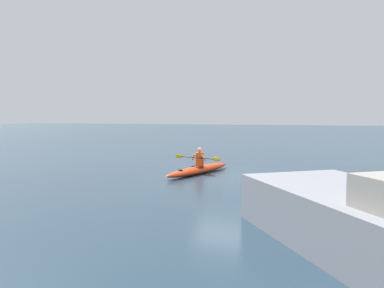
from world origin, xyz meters
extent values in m
plane|color=#233847|center=(0.00, 0.00, 0.00)|extent=(160.00, 160.00, 0.00)
ellipsoid|color=red|center=(1.27, -0.48, 0.16)|extent=(1.93, 4.38, 0.32)
torus|color=black|center=(1.32, -0.33, 0.30)|extent=(0.72, 0.72, 0.04)
cylinder|color=black|center=(1.67, 0.78, 0.31)|extent=(0.18, 0.18, 0.02)
cylinder|color=#E04C14|center=(1.25, -0.53, 0.60)|extent=(0.35, 0.35, 0.57)
sphere|color=tan|center=(1.25, -0.53, 1.00)|extent=(0.21, 0.21, 0.21)
cylinder|color=black|center=(1.31, -0.34, 0.68)|extent=(1.83, 0.61, 0.03)
ellipsoid|color=gold|center=(0.40, -0.05, 0.68)|extent=(0.39, 0.16, 0.17)
ellipsoid|color=gold|center=(2.22, -0.63, 0.68)|extent=(0.39, 0.16, 0.17)
cylinder|color=tan|center=(1.02, -0.37, 0.68)|extent=(0.31, 0.17, 0.34)
cylinder|color=tan|center=(1.54, -0.54, 0.68)|extent=(0.25, 0.25, 0.34)
cone|color=gray|center=(-2.52, 4.59, 0.53)|extent=(1.33, 1.31, 1.00)
camera|label=1|loc=(-3.16, 14.33, 2.48)|focal=34.28mm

